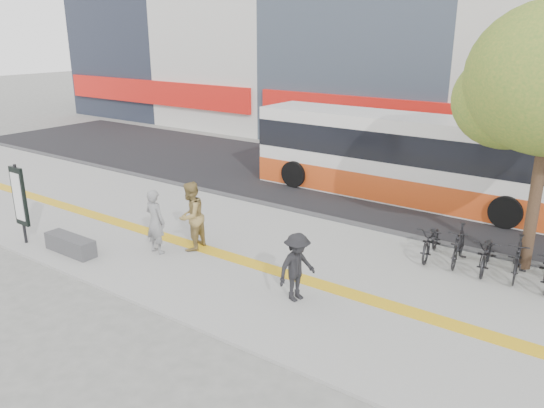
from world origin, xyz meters
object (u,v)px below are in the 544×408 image
Objects in this scene: pedestrian_tan at (191,216)px; pedestrian_dark at (297,267)px; seated_woman at (155,222)px; bench at (70,245)px; bus at (403,160)px; signboard at (19,198)px.

pedestrian_tan is 1.21× the size of pedestrian_dark.
seated_woman is 0.93× the size of pedestrian_tan.
bus reaches higher than bench.
pedestrian_dark is (3.78, -0.73, -0.16)m from pedestrian_tan.
bus is 8.97m from seated_woman.
bench is 6.32m from pedestrian_dark.
bus reaches higher than pedestrian_dark.
bus is 8.11m from pedestrian_tan.
pedestrian_dark is at bearing 11.92° from bench.
seated_woman is at bearing -110.94° from bus.
signboard is at bearing 115.41° from pedestrian_dark.
pedestrian_dark is at bearing -82.16° from bus.
pedestrian_tan is at bearing -127.44° from seated_woman.
bench is 0.15× the size of bus.
signboard is 11.99m from bus.
bench is 3.21m from pedestrian_tan.
bench is at bearing -117.28° from bus.
bench is at bearing -60.02° from pedestrian_tan.
signboard is 4.63m from pedestrian_tan.
signboard reaches higher than bench.
seated_woman is 0.91m from pedestrian_tan.
bus reaches higher than seated_woman.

